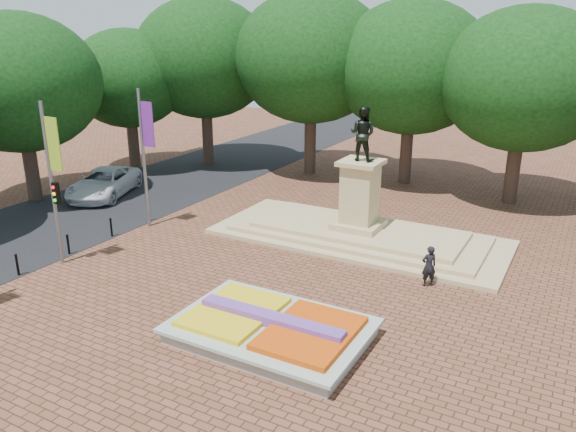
{
  "coord_description": "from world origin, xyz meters",
  "views": [
    {
      "loc": [
        9.4,
        -15.97,
        9.82
      ],
      "look_at": [
        -1.51,
        3.7,
        2.2
      ],
      "focal_mm": 35.0,
      "sensor_mm": 36.0,
      "label": 1
    }
  ],
  "objects_px": {
    "monument": "(359,222)",
    "pedestrian": "(429,266)",
    "van": "(104,183)",
    "flower_bed": "(272,329)"
  },
  "relations": [
    {
      "from": "monument",
      "to": "van",
      "type": "height_order",
      "value": "monument"
    },
    {
      "from": "van",
      "to": "pedestrian",
      "type": "xyz_separation_m",
      "value": [
        20.69,
        -2.81,
        0.02
      ]
    },
    {
      "from": "flower_bed",
      "to": "pedestrian",
      "type": "bearing_deg",
      "value": 62.56
    },
    {
      "from": "flower_bed",
      "to": "monument",
      "type": "distance_m",
      "value": 10.07
    },
    {
      "from": "monument",
      "to": "pedestrian",
      "type": "height_order",
      "value": "monument"
    },
    {
      "from": "flower_bed",
      "to": "pedestrian",
      "type": "distance_m",
      "value": 7.34
    },
    {
      "from": "van",
      "to": "flower_bed",
      "type": "bearing_deg",
      "value": -49.52
    },
    {
      "from": "monument",
      "to": "flower_bed",
      "type": "bearing_deg",
      "value": -84.13
    },
    {
      "from": "flower_bed",
      "to": "monument",
      "type": "height_order",
      "value": "monument"
    },
    {
      "from": "monument",
      "to": "pedestrian",
      "type": "distance_m",
      "value": 5.62
    }
  ]
}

